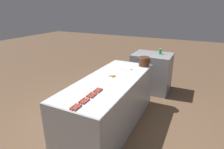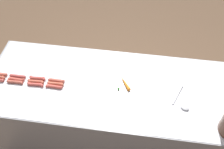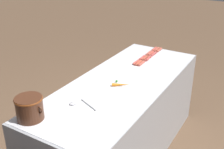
{
  "view_description": "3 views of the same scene",
  "coord_description": "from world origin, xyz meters",
  "px_view_note": "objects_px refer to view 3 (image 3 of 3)",
  "views": [
    {
      "loc": [
        1.28,
        -2.54,
        2.01
      ],
      "look_at": [
        -0.03,
        0.14,
        0.91
      ],
      "focal_mm": 29.87,
      "sensor_mm": 36.0,
      "label": 1
    },
    {
      "loc": [
        1.35,
        0.19,
        2.62
      ],
      "look_at": [
        -0.12,
        -0.02,
        0.89
      ],
      "focal_mm": 41.73,
      "sensor_mm": 36.0,
      "label": 2
    },
    {
      "loc": [
        -1.2,
        2.21,
        2.12
      ],
      "look_at": [
        0.14,
        -0.04,
        0.91
      ],
      "focal_mm": 45.66,
      "sensor_mm": 36.0,
      "label": 3
    }
  ],
  "objects_px": {
    "hot_dog_11": "(136,62)",
    "hot_dog_3": "(142,63)",
    "hot_dog_4": "(157,49)",
    "serving_spoon": "(78,104)",
    "hot_dog_6": "(145,58)",
    "hot_dog_2": "(148,59)",
    "carrot": "(120,84)",
    "bean_pot": "(29,107)",
    "hot_dog_0": "(159,50)",
    "hot_dog_8": "(154,49)",
    "hot_dog_1": "(154,54)",
    "hot_dog_5": "(151,53)",
    "hot_dog_9": "(149,53)",
    "hot_dog_10": "(142,58)",
    "hot_dog_7": "(139,63)"
  },
  "relations": [
    {
      "from": "hot_dog_2",
      "to": "carrot",
      "type": "bearing_deg",
      "value": 94.03
    },
    {
      "from": "carrot",
      "to": "bean_pot",
      "type": "bearing_deg",
      "value": 68.85
    },
    {
      "from": "hot_dog_10",
      "to": "serving_spoon",
      "type": "bearing_deg",
      "value": 89.33
    },
    {
      "from": "hot_dog_0",
      "to": "hot_dog_1",
      "type": "xyz_separation_m",
      "value": [
        0.0,
        0.17,
        0.0
      ]
    },
    {
      "from": "hot_dog_2",
      "to": "serving_spoon",
      "type": "bearing_deg",
      "value": 86.13
    },
    {
      "from": "hot_dog_1",
      "to": "hot_dog_2",
      "type": "height_order",
      "value": "same"
    },
    {
      "from": "hot_dog_2",
      "to": "hot_dog_3",
      "type": "xyz_separation_m",
      "value": [
        0.0,
        0.17,
        0.0
      ]
    },
    {
      "from": "hot_dog_8",
      "to": "hot_dog_9",
      "type": "bearing_deg",
      "value": 89.81
    },
    {
      "from": "hot_dog_7",
      "to": "hot_dog_11",
      "type": "bearing_deg",
      "value": -4.99
    },
    {
      "from": "serving_spoon",
      "to": "carrot",
      "type": "distance_m",
      "value": 0.5
    },
    {
      "from": "bean_pot",
      "to": "serving_spoon",
      "type": "distance_m",
      "value": 0.42
    },
    {
      "from": "hot_dog_6",
      "to": "serving_spoon",
      "type": "distance_m",
      "value": 1.24
    },
    {
      "from": "hot_dog_11",
      "to": "bean_pot",
      "type": "bearing_deg",
      "value": 81.87
    },
    {
      "from": "hot_dog_6",
      "to": "serving_spoon",
      "type": "relative_size",
      "value": 0.56
    },
    {
      "from": "hot_dog_6",
      "to": "bean_pot",
      "type": "xyz_separation_m",
      "value": [
        0.23,
        1.59,
        0.09
      ]
    },
    {
      "from": "serving_spoon",
      "to": "hot_dog_3",
      "type": "bearing_deg",
      "value": -94.38
    },
    {
      "from": "hot_dog_0",
      "to": "bean_pot",
      "type": "xyz_separation_m",
      "value": [
        0.27,
        1.94,
        0.09
      ]
    },
    {
      "from": "hot_dog_6",
      "to": "carrot",
      "type": "distance_m",
      "value": 0.76
    },
    {
      "from": "carrot",
      "to": "hot_dog_0",
      "type": "bearing_deg",
      "value": -87.21
    },
    {
      "from": "hot_dog_7",
      "to": "hot_dog_9",
      "type": "bearing_deg",
      "value": -84.8
    },
    {
      "from": "hot_dog_8",
      "to": "serving_spoon",
      "type": "relative_size",
      "value": 0.56
    },
    {
      "from": "hot_dog_6",
      "to": "serving_spoon",
      "type": "height_order",
      "value": "hot_dog_6"
    },
    {
      "from": "hot_dog_3",
      "to": "hot_dog_0",
      "type": "bearing_deg",
      "value": -90.13
    },
    {
      "from": "hot_dog_2",
      "to": "hot_dog_6",
      "type": "bearing_deg",
      "value": -4.67
    },
    {
      "from": "bean_pot",
      "to": "serving_spoon",
      "type": "xyz_separation_m",
      "value": [
        -0.19,
        -0.36,
        -0.1
      ]
    },
    {
      "from": "hot_dog_5",
      "to": "serving_spoon",
      "type": "xyz_separation_m",
      "value": [
        0.05,
        1.41,
        -0.01
      ]
    },
    {
      "from": "hot_dog_1",
      "to": "hot_dog_6",
      "type": "distance_m",
      "value": 0.18
    },
    {
      "from": "hot_dog_1",
      "to": "carrot",
      "type": "distance_m",
      "value": 0.93
    },
    {
      "from": "carrot",
      "to": "hot_dog_7",
      "type": "bearing_deg",
      "value": -81.26
    },
    {
      "from": "hot_dog_11",
      "to": "hot_dog_3",
      "type": "bearing_deg",
      "value": 179.52
    },
    {
      "from": "hot_dog_7",
      "to": "bean_pot",
      "type": "relative_size",
      "value": 0.55
    },
    {
      "from": "hot_dog_10",
      "to": "hot_dog_2",
      "type": "bearing_deg",
      "value": -177.19
    },
    {
      "from": "hot_dog_0",
      "to": "hot_dog_8",
      "type": "xyz_separation_m",
      "value": [
        0.07,
        -0.0,
        0.0
      ]
    },
    {
      "from": "hot_dog_7",
      "to": "serving_spoon",
      "type": "distance_m",
      "value": 1.06
    },
    {
      "from": "hot_dog_11",
      "to": "carrot",
      "type": "relative_size",
      "value": 0.9
    },
    {
      "from": "hot_dog_4",
      "to": "hot_dog_8",
      "type": "relative_size",
      "value": 1.0
    },
    {
      "from": "hot_dog_5",
      "to": "hot_dog_0",
      "type": "bearing_deg",
      "value": -102.42
    },
    {
      "from": "hot_dog_9",
      "to": "hot_dog_10",
      "type": "relative_size",
      "value": 1.0
    },
    {
      "from": "hot_dog_5",
      "to": "hot_dog_9",
      "type": "xyz_separation_m",
      "value": [
        0.03,
        -0.0,
        0.0
      ]
    },
    {
      "from": "hot_dog_2",
      "to": "hot_dog_10",
      "type": "relative_size",
      "value": 1.0
    },
    {
      "from": "hot_dog_4",
      "to": "hot_dog_8",
      "type": "bearing_deg",
      "value": 3.14
    },
    {
      "from": "hot_dog_10",
      "to": "carrot",
      "type": "height_order",
      "value": "carrot"
    },
    {
      "from": "hot_dog_10",
      "to": "hot_dog_11",
      "type": "distance_m",
      "value": 0.16
    },
    {
      "from": "hot_dog_4",
      "to": "hot_dog_7",
      "type": "height_order",
      "value": "same"
    },
    {
      "from": "hot_dog_4",
      "to": "serving_spoon",
      "type": "xyz_separation_m",
      "value": [
        0.05,
        1.58,
        -0.01
      ]
    },
    {
      "from": "hot_dog_0",
      "to": "hot_dog_6",
      "type": "xyz_separation_m",
      "value": [
        0.04,
        0.34,
        0.0
      ]
    },
    {
      "from": "hot_dog_0",
      "to": "hot_dog_3",
      "type": "xyz_separation_m",
      "value": [
        0.0,
        0.52,
        0.0
      ]
    },
    {
      "from": "hot_dog_2",
      "to": "hot_dog_11",
      "type": "bearing_deg",
      "value": 67.61
    },
    {
      "from": "hot_dog_5",
      "to": "hot_dog_6",
      "type": "distance_m",
      "value": 0.17
    },
    {
      "from": "hot_dog_10",
      "to": "serving_spoon",
      "type": "xyz_separation_m",
      "value": [
        0.01,
        1.23,
        -0.01
      ]
    }
  ]
}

